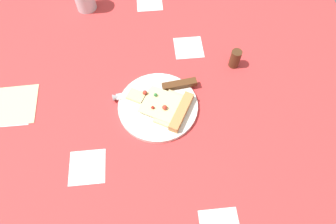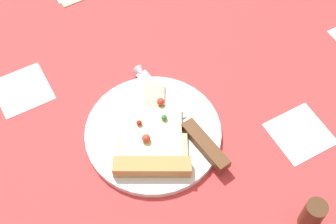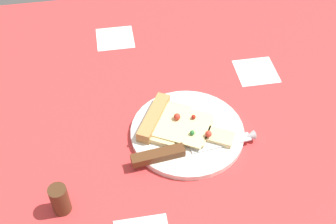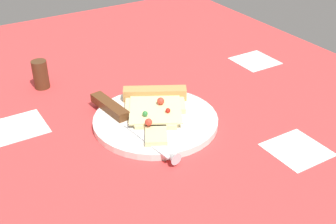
{
  "view_description": "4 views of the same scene",
  "coord_description": "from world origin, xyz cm",
  "px_view_note": "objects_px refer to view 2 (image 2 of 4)",
  "views": [
    {
      "loc": [
        7.87,
        48.33,
        68.57
      ],
      "look_at": [
        4.25,
        11.26,
        3.72
      ],
      "focal_mm": 30.32,
      "sensor_mm": 36.0,
      "label": 1
    },
    {
      "loc": [
        -30.5,
        25.2,
        70.15
      ],
      "look_at": [
        7.53,
        4.11,
        3.38
      ],
      "focal_mm": 52.82,
      "sensor_mm": 36.0,
      "label": 2
    },
    {
      "loc": [
        -6.47,
        -47.85,
        66.27
      ],
      "look_at": [
        3.4,
        10.62,
        3.55
      ],
      "focal_mm": 47.15,
      "sensor_mm": 36.0,
      "label": 3
    },
    {
      "loc": [
        64.65,
        -25.47,
        42.19
      ],
      "look_at": [
        8.0,
        9.15,
        2.51
      ],
      "focal_mm": 46.96,
      "sensor_mm": 36.0,
      "label": 4
    }
  ],
  "objects_px": {
    "plate": "(153,133)",
    "pepper_shaker": "(313,215)",
    "pizza_slice": "(153,143)",
    "knife": "(187,124)"
  },
  "relations": [
    {
      "from": "plate",
      "to": "pepper_shaker",
      "type": "bearing_deg",
      "value": -151.94
    },
    {
      "from": "plate",
      "to": "pepper_shaker",
      "type": "height_order",
      "value": "pepper_shaker"
    },
    {
      "from": "pizza_slice",
      "to": "plate",
      "type": "bearing_deg",
      "value": 90.01
    },
    {
      "from": "pepper_shaker",
      "to": "pizza_slice",
      "type": "bearing_deg",
      "value": 32.79
    },
    {
      "from": "plate",
      "to": "pepper_shaker",
      "type": "relative_size",
      "value": 3.77
    },
    {
      "from": "plate",
      "to": "pizza_slice",
      "type": "xyz_separation_m",
      "value": [
        -0.02,
        0.01,
        0.01
      ]
    },
    {
      "from": "pizza_slice",
      "to": "pepper_shaker",
      "type": "height_order",
      "value": "pepper_shaker"
    },
    {
      "from": "knife",
      "to": "pepper_shaker",
      "type": "height_order",
      "value": "pepper_shaker"
    },
    {
      "from": "plate",
      "to": "knife",
      "type": "relative_size",
      "value": 0.93
    },
    {
      "from": "pepper_shaker",
      "to": "plate",
      "type": "bearing_deg",
      "value": 28.06
    }
  ]
}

